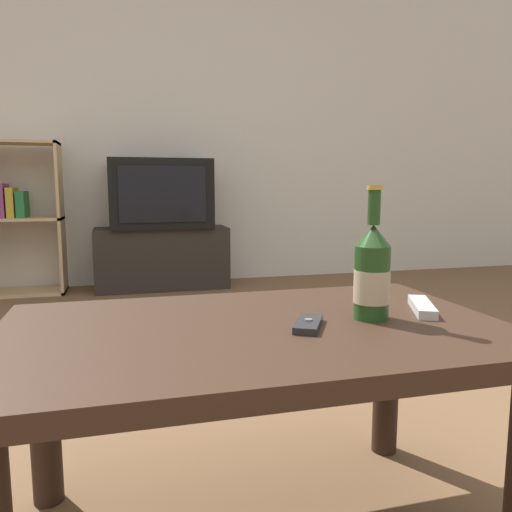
# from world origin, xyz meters

# --- Properties ---
(back_wall) EXTENTS (8.00, 0.05, 2.60)m
(back_wall) POSITION_xyz_m (0.00, 3.02, 1.30)
(back_wall) COLOR beige
(back_wall) RESTS_ON ground_plane
(coffee_table) EXTENTS (1.02, 0.63, 0.47)m
(coffee_table) POSITION_xyz_m (0.00, 0.00, 0.39)
(coffee_table) COLOR #332116
(coffee_table) RESTS_ON ground_plane
(tv_stand) EXTENTS (0.96, 0.36, 0.45)m
(tv_stand) POSITION_xyz_m (0.02, 2.77, 0.23)
(tv_stand) COLOR #28231E
(tv_stand) RESTS_ON ground_plane
(television) EXTENTS (0.72, 0.44, 0.50)m
(television) POSITION_xyz_m (0.02, 2.77, 0.70)
(television) COLOR black
(television) RESTS_ON tv_stand
(bookshelf) EXTENTS (0.54, 0.30, 1.06)m
(bookshelf) POSITION_xyz_m (-0.97, 2.81, 0.57)
(bookshelf) COLOR tan
(bookshelf) RESTS_ON ground_plane
(beer_bottle) EXTENTS (0.08, 0.08, 0.28)m
(beer_bottle) POSITION_xyz_m (0.25, -0.02, 0.57)
(beer_bottle) COLOR #1E4219
(beer_bottle) RESTS_ON coffee_table
(cell_phone) EXTENTS (0.10, 0.13, 0.02)m
(cell_phone) POSITION_xyz_m (0.10, -0.05, 0.48)
(cell_phone) COLOR #232328
(cell_phone) RESTS_ON coffee_table
(remote_control) EXTENTS (0.10, 0.16, 0.02)m
(remote_control) POSITION_xyz_m (0.39, 0.01, 0.48)
(remote_control) COLOR beige
(remote_control) RESTS_ON coffee_table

